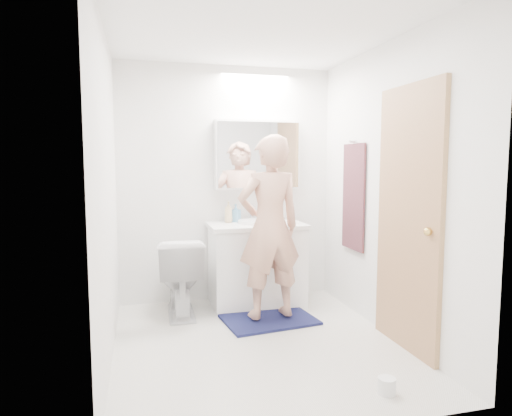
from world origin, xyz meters
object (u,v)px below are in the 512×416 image
object	(u,v)px
toilet_paper_roll	(387,386)
medicine_cabinet	(257,155)
person	(269,227)
toothbrush_cup	(269,217)
vanity_cabinet	(257,266)
toilet	(180,276)
soap_bottle_a	(228,212)
soap_bottle_b	(236,213)

from	to	relation	value
toilet_paper_roll	medicine_cabinet	bearing A→B (deg)	97.40
medicine_cabinet	person	world-z (taller)	medicine_cabinet
toilet_paper_roll	person	bearing A→B (deg)	103.90
toilet_paper_roll	toothbrush_cup	bearing A→B (deg)	94.49
toothbrush_cup	toilet_paper_roll	size ratio (longest dim) A/B	0.87
vanity_cabinet	toilet	size ratio (longest dim) A/B	1.22
soap_bottle_a	toilet_paper_roll	size ratio (longest dim) A/B	1.95
toilet	toilet_paper_roll	xyz separation A→B (m)	(1.11, -1.80, -0.32)
vanity_cabinet	medicine_cabinet	xyz separation A→B (m)	(0.06, 0.21, 1.11)
vanity_cabinet	toilet	xyz separation A→B (m)	(-0.77, -0.11, -0.02)
person	soap_bottle_a	bearing A→B (deg)	-77.12
toilet	person	distance (m)	0.98
medicine_cabinet	toilet	xyz separation A→B (m)	(-0.83, -0.33, -1.13)
vanity_cabinet	medicine_cabinet	size ratio (longest dim) A/B	1.02
medicine_cabinet	toilet	world-z (taller)	medicine_cabinet
medicine_cabinet	soap_bottle_a	bearing A→B (deg)	-169.19
soap_bottle_b	toilet_paper_roll	distance (m)	2.32
vanity_cabinet	toilet	bearing A→B (deg)	-171.54
person	toilet	bearing A→B (deg)	-34.47
toothbrush_cup	soap_bottle_a	bearing A→B (deg)	-178.66
toilet_paper_roll	toilet	bearing A→B (deg)	121.64
toilet	toothbrush_cup	world-z (taller)	toothbrush_cup
soap_bottle_b	toilet_paper_roll	size ratio (longest dim) A/B	1.65
medicine_cabinet	soap_bottle_b	bearing A→B (deg)	-172.65
toothbrush_cup	vanity_cabinet	bearing A→B (deg)	-137.26
medicine_cabinet	person	bearing A→B (deg)	-95.84
soap_bottle_a	soap_bottle_b	world-z (taller)	soap_bottle_a
soap_bottle_a	toothbrush_cup	world-z (taller)	soap_bottle_a
medicine_cabinet	person	distance (m)	0.96
person	toilet_paper_roll	world-z (taller)	person
toilet	toothbrush_cup	size ratio (longest dim) A/B	7.76
medicine_cabinet	toothbrush_cup	bearing A→B (deg)	-23.83
medicine_cabinet	soap_bottle_a	world-z (taller)	medicine_cabinet
vanity_cabinet	soap_bottle_a	xyz separation A→B (m)	(-0.25, 0.15, 0.54)
medicine_cabinet	toilet_paper_roll	xyz separation A→B (m)	(0.28, -2.12, -1.45)
toilet	soap_bottle_b	bearing A→B (deg)	-152.49
medicine_cabinet	soap_bottle_b	xyz separation A→B (m)	(-0.23, -0.03, -0.59)
vanity_cabinet	toilet_paper_roll	bearing A→B (deg)	-80.05
vanity_cabinet	medicine_cabinet	world-z (taller)	medicine_cabinet
soap_bottle_b	toothbrush_cup	world-z (taller)	soap_bottle_b
person	soap_bottle_b	xyz separation A→B (m)	(-0.16, 0.68, 0.06)
vanity_cabinet	toilet_paper_roll	world-z (taller)	vanity_cabinet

